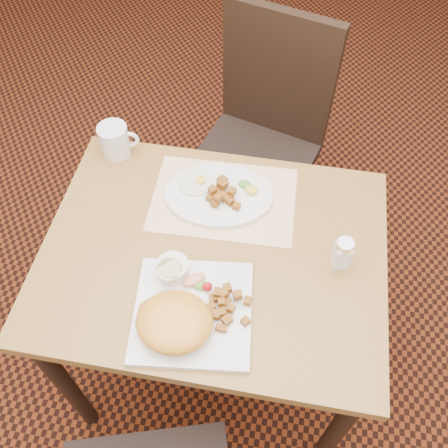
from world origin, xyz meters
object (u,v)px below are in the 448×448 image
table (214,271)px  plate_square (193,312)px  coffee_mug (115,140)px  chair_far (262,132)px  plate_oval (219,195)px  salt_shaker (342,253)px

table → plate_square: plate_square is taller
coffee_mug → chair_far: bearing=43.4°
plate_oval → coffee_mug: 0.36m
chair_far → plate_oval: 0.55m
table → chair_far: bearing=85.5°
table → chair_far: 0.69m
plate_oval → coffee_mug: (-0.33, 0.12, 0.04)m
plate_square → coffee_mug: coffee_mug is taller
table → chair_far: size_ratio=0.93×
chair_far → salt_shaker: 0.77m
salt_shaker → plate_square: bearing=-149.3°
chair_far → plate_square: 0.90m
plate_oval → salt_shaker: salt_shaker is taller
coffee_mug → plate_oval: bearing=-19.9°
table → chair_far: chair_far is taller
plate_square → salt_shaker: (0.34, 0.20, 0.04)m
chair_far → coffee_mug: 0.61m
chair_far → salt_shaker: size_ratio=9.70×
table → plate_square: 0.22m
plate_oval → coffee_mug: size_ratio=2.58×
plate_square → plate_oval: (-0.00, 0.36, 0.00)m
chair_far → coffee_mug: size_ratio=8.22×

